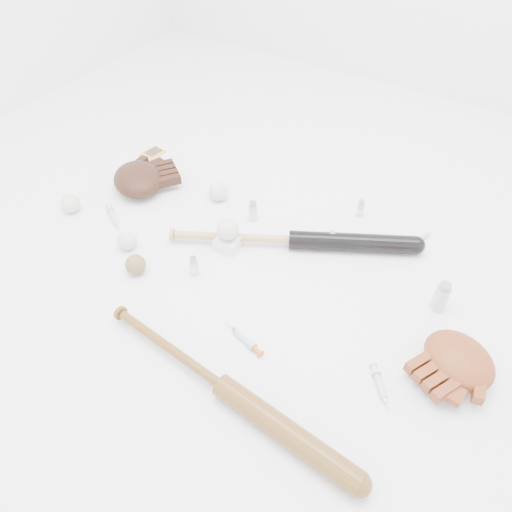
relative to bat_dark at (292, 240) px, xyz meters
The scene contains 20 objects.
bat_dark is the anchor object (origin of this frame).
bat_wood 0.59m from the bat_dark, 78.38° to the right, with size 0.84×0.06×0.06m, color brown, non-canonical shape.
glove_dark 0.66m from the bat_dark, behind, with size 0.26×0.26×0.09m, color black, non-canonical shape.
glove_tan 0.64m from the bat_dark, 16.91° to the right, with size 0.24×0.24×0.09m, color brown, non-canonical shape.
trading_card 0.80m from the bat_dark, 166.52° to the left, with size 0.07×0.10×0.01m, color gold.
pedestal 0.21m from the bat_dark, 147.74° to the right, with size 0.08×0.08×0.04m, color white.
baseball_on_pedestal 0.22m from the bat_dark, 147.74° to the right, with size 0.07×0.07×0.07m, color silver.
baseball_left 0.82m from the bat_dark, 161.58° to the right, with size 0.07×0.07×0.07m, color silver.
baseball_upper 0.37m from the bat_dark, 166.91° to the left, with size 0.07×0.07×0.07m, color silver.
baseball_mid 0.55m from the bat_dark, 147.60° to the right, with size 0.07×0.07×0.07m, color silver.
baseball_aged 0.52m from the bat_dark, 134.87° to the right, with size 0.07×0.07×0.07m, color brown.
syringe_0 0.65m from the bat_dark, 160.89° to the right, with size 0.16×0.03×0.02m, color #ADBCC6, non-canonical shape.
syringe_1 0.42m from the bat_dark, 79.36° to the right, with size 0.16×0.03×0.02m, color #ADBCC6, non-canonical shape.
syringe_2 0.45m from the bat_dark, 35.81° to the left, with size 0.16×0.03×0.02m, color #ADBCC6, non-canonical shape.
syringe_3 0.58m from the bat_dark, 37.24° to the right, with size 0.16×0.03×0.02m, color #ADBCC6, non-canonical shape.
vial_0 0.13m from the bat_dark, 33.09° to the left, with size 0.02×0.02×0.06m, color silver.
vial_1 0.31m from the bat_dark, 65.17° to the left, with size 0.03×0.03×0.06m, color silver.
vial_2 0.19m from the bat_dark, 164.36° to the left, with size 0.03×0.03×0.08m, color silver.
vial_3 0.50m from the bat_dark, ahead, with size 0.04×0.04×0.10m, color silver.
vial_4 0.34m from the bat_dark, 126.40° to the right, with size 0.03×0.03×0.07m, color silver.
Camera 1 is at (0.62, -0.93, 1.17)m, focal length 35.00 mm.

